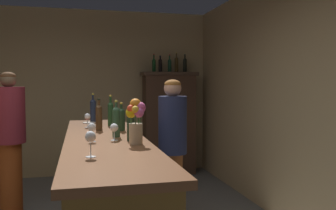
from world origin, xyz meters
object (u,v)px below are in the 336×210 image
display_bottle_right (185,64)px  patron_in_navy (10,137)px  wine_bottle_chardonnay (121,118)px  wine_bottle_merlot (99,116)px  wine_bottle_malbec (131,126)px  display_bottle_midright (176,64)px  display_bottle_left (154,65)px  display_cabinet (169,121)px  display_bottle_center (170,65)px  wine_bottle_rose (93,109)px  wine_glass_rear (87,118)px  wine_glass_mid (92,128)px  cheese_plate (89,123)px  bartender (173,146)px  wine_bottle_pinot (116,120)px  wine_glass_front (91,138)px  display_bottle_midleft (160,65)px  flower_arrangement (136,118)px  wine_glass_spare (114,128)px  wine_bottle_riesling (111,113)px  bar_counter (105,196)px

display_bottle_right → patron_in_navy: 3.11m
wine_bottle_chardonnay → wine_bottle_merlot: bearing=160.0°
wine_bottle_malbec → display_bottle_midright: 3.38m
display_bottle_left → display_bottle_midright: size_ratio=0.90×
display_cabinet → display_bottle_left: display_bottle_left is taller
display_bottle_right → display_bottle_center: bearing=-180.0°
wine_bottle_merlot → patron_in_navy: 1.36m
wine_bottle_chardonnay → display_bottle_left: (0.82, 2.41, 0.67)m
wine_bottle_rose → wine_glass_rear: bearing=-97.6°
wine_glass_mid → cheese_plate: size_ratio=1.02×
wine_bottle_rose → display_bottle_center: bearing=47.3°
display_bottle_midright → bartender: (-0.67, -2.32, -1.01)m
display_bottle_midright → bartender: bearing=-106.0°
display_cabinet → wine_bottle_pinot: (-1.18, -2.83, 0.31)m
wine_glass_mid → display_bottle_center: (1.40, 3.06, 0.69)m
display_cabinet → wine_glass_front: display_cabinet is taller
wine_bottle_pinot → display_bottle_right: 3.25m
display_bottle_midleft → flower_arrangement: bearing=-105.7°
cheese_plate → wine_glass_spare: bearing=-83.3°
display_bottle_midleft → display_bottle_center: size_ratio=0.92×
wine_bottle_malbec → wine_bottle_chardonnay: bearing=90.2°
wine_bottle_rose → wine_glass_spare: (0.11, -1.58, -0.05)m
display_bottle_left → display_bottle_midright: (0.39, -0.00, 0.02)m
cheese_plate → patron_in_navy: (-0.91, 0.16, -0.16)m
wine_glass_front → cheese_plate: wine_glass_front is taller
wine_glass_front → bartender: bearing=57.0°
wine_glass_rear → bartender: size_ratio=0.10×
wine_bottle_riesling → display_bottle_right: display_bottle_right is taller
wine_glass_front → display_bottle_midright: display_bottle_midright is taller
wine_glass_mid → wine_glass_rear: bearing=90.8°
wine_bottle_pinot → flower_arrangement: bearing=-75.4°
display_cabinet → wine_bottle_malbec: (-1.08, -3.08, 0.29)m
wine_bottle_pinot → flower_arrangement: (0.11, -0.42, 0.05)m
display_bottle_right → wine_bottle_pinot: bearing=-117.3°
wine_bottle_merlot → display_bottle_center: display_bottle_center is taller
bartender → wine_bottle_chardonnay: bearing=22.8°
bar_counter → wine_bottle_riesling: wine_bottle_riesling is taller
display_bottle_midright → patron_in_navy: bearing=-149.1°
display_bottle_right → display_bottle_midleft: bearing=180.0°
flower_arrangement → bartender: (0.53, 0.94, -0.39)m
wine_bottle_pinot → wine_bottle_riesling: 0.87m
wine_glass_front → display_bottle_center: bearing=68.7°
wine_glass_front → display_bottle_right: 4.11m
wine_bottle_malbec → display_bottle_center: 3.34m
display_cabinet → wine_bottle_rose: display_cabinet is taller
wine_bottle_rose → wine_bottle_riesling: size_ratio=1.02×
display_bottle_center → patron_in_navy: display_bottle_center is taller
display_bottle_midright → display_cabinet: bearing=180.0°
bar_counter → wine_bottle_rose: (-0.05, 1.33, 0.69)m
display_bottle_midright → wine_bottle_rose: bearing=-135.2°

